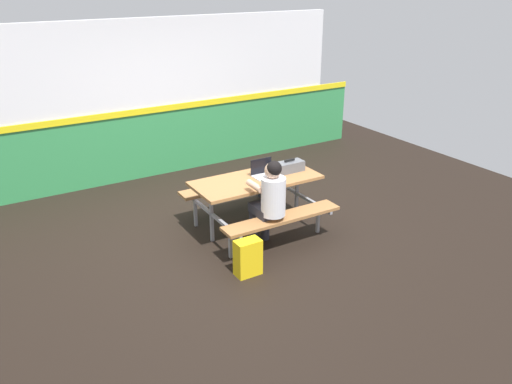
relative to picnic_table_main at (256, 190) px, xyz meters
name	(u,v)px	position (x,y,z in m)	size (l,w,h in m)	color
ground_plane	(240,234)	(-0.26, 0.00, -0.58)	(10.00, 10.00, 0.02)	black
accent_backdrop	(158,102)	(-0.26, 2.72, 0.67)	(8.00, 0.14, 2.60)	#338C4C
picnic_table_main	(256,190)	(0.00, 0.00, 0.00)	(1.70, 1.57, 0.74)	#9E6B3D
student_nearer	(270,198)	(-0.14, -0.56, 0.13)	(0.36, 0.53, 1.21)	#2D2D38
laptop_silver	(264,173)	(0.14, 0.04, 0.21)	(0.32, 0.22, 0.22)	silver
toolbox_grey	(289,167)	(0.53, -0.01, 0.24)	(0.40, 0.18, 0.18)	#595B60
backpack_dark	(248,258)	(-0.68, -0.93, -0.36)	(0.30, 0.22, 0.44)	yellow
tote_bag_bright	(270,184)	(0.78, 0.88, -0.38)	(0.34, 0.21, 0.43)	black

